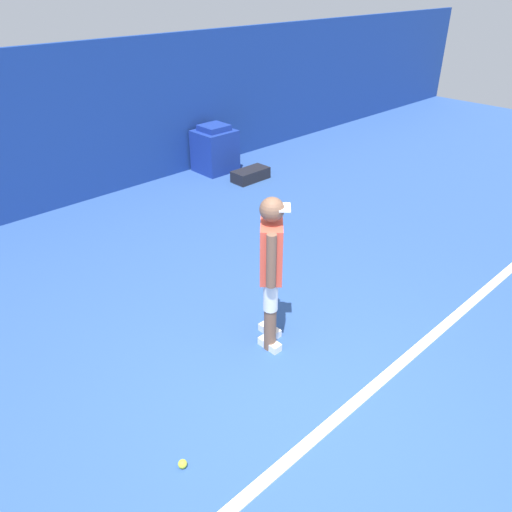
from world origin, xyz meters
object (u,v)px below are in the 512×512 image
tennis_player (271,267)px  equipment_bag (251,175)px  tennis_ball (183,464)px  covered_chair (215,149)px

tennis_player → equipment_bag: (2.87, 3.35, -0.75)m
tennis_player → tennis_ball: 1.83m
tennis_player → tennis_ball: size_ratio=22.79×
covered_chair → equipment_bag: size_ratio=1.27×
tennis_ball → equipment_bag: equipment_bag is taller
tennis_player → covered_chair: size_ratio=1.83×
covered_chair → tennis_ball: bearing=-131.9°
covered_chair → equipment_bag: (0.13, -0.81, -0.30)m
tennis_ball → equipment_bag: 5.91m
covered_chair → equipment_bag: bearing=-81.1°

